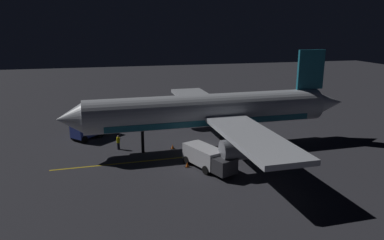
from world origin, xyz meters
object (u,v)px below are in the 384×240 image
at_px(baggage_truck, 90,128).
at_px(traffic_cone_near_right, 187,165).
at_px(airliner, 213,111).
at_px(ground_crew_worker, 118,142).
at_px(catering_truck, 208,158).
at_px(traffic_cone_near_left, 173,147).

distance_m(baggage_truck, traffic_cone_near_right, 16.42).
xyz_separation_m(airliner, ground_crew_worker, (1.55, 11.26, -3.50)).
relative_size(baggage_truck, ground_crew_worker, 3.12).
xyz_separation_m(airliner, catering_truck, (-6.80, 2.59, -3.21)).
distance_m(catering_truck, traffic_cone_near_left, 7.45).
relative_size(catering_truck, ground_crew_worker, 3.94).
height_order(catering_truck, ground_crew_worker, catering_truck).
distance_m(ground_crew_worker, traffic_cone_near_right, 10.00).
bearing_deg(catering_truck, baggage_truck, 40.98).
bearing_deg(traffic_cone_near_right, catering_truck, -117.20).
relative_size(baggage_truck, catering_truck, 0.79).
bearing_deg(airliner, ground_crew_worker, 82.19).
bearing_deg(baggage_truck, ground_crew_worker, -148.57).
xyz_separation_m(baggage_truck, traffic_cone_near_left, (-6.86, -9.72, -1.05)).
distance_m(airliner, catering_truck, 7.95).
bearing_deg(ground_crew_worker, traffic_cone_near_right, -137.47).
relative_size(baggage_truck, traffic_cone_near_left, 9.88).
xyz_separation_m(catering_truck, traffic_cone_near_left, (7.02, 2.33, -0.93)).
xyz_separation_m(airliner, baggage_truck, (7.08, 14.64, -3.09)).
xyz_separation_m(traffic_cone_near_left, traffic_cone_near_right, (-6.03, -0.40, 0.00)).
height_order(baggage_truck, catering_truck, baggage_truck).
distance_m(catering_truck, traffic_cone_near_right, 2.36).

